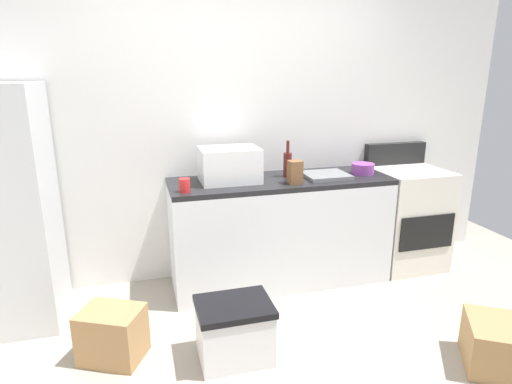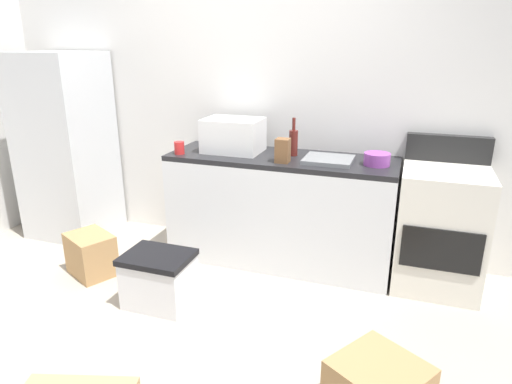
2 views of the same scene
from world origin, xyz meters
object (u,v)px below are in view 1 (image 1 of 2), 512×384
at_px(microwave, 229,165).
at_px(coffee_mug, 185,185).
at_px(stove_oven, 406,216).
at_px(cardboard_box_large, 112,334).
at_px(mixing_bowl, 363,169).
at_px(storage_bin, 234,330).
at_px(cardboard_box_small, 502,346).
at_px(knife_block, 295,172).
at_px(wine_bottle, 288,164).

xyz_separation_m(microwave, coffee_mug, (-0.38, -0.22, -0.09)).
xyz_separation_m(stove_oven, cardboard_box_large, (-2.56, -0.73, -0.30)).
bearing_deg(microwave, mixing_bowl, -2.45).
bearing_deg(storage_bin, cardboard_box_small, -18.93).
distance_m(coffee_mug, mixing_bowl, 1.54).
relative_size(cardboard_box_large, storage_bin, 0.80).
xyz_separation_m(stove_oven, storage_bin, (-1.83, -0.93, -0.27)).
height_order(knife_block, mixing_bowl, knife_block).
relative_size(microwave, wine_bottle, 1.53).
bearing_deg(wine_bottle, coffee_mug, -164.05).
relative_size(microwave, knife_block, 2.56).
bearing_deg(cardboard_box_large, microwave, 39.12).
bearing_deg(stove_oven, cardboard_box_large, -164.15).
xyz_separation_m(microwave, mixing_bowl, (1.15, -0.05, -0.09)).
relative_size(stove_oven, wine_bottle, 3.67).
height_order(microwave, coffee_mug, microwave).
height_order(microwave, cardboard_box_large, microwave).
bearing_deg(knife_block, wine_bottle, 84.77).
bearing_deg(mixing_bowl, stove_oven, 3.03).
height_order(cardboard_box_small, storage_bin, storage_bin).
relative_size(stove_oven, coffee_mug, 11.00).
bearing_deg(cardboard_box_small, storage_bin, 161.07).
distance_m(knife_block, storage_bin, 1.28).
height_order(stove_oven, cardboard_box_small, stove_oven).
xyz_separation_m(cardboard_box_small, storage_bin, (-1.53, 0.53, 0.05)).
distance_m(stove_oven, cardboard_box_small, 1.52).
bearing_deg(mixing_bowl, knife_block, -167.48).
relative_size(wine_bottle, knife_block, 1.67).
bearing_deg(cardboard_box_small, knife_block, 124.15).
xyz_separation_m(knife_block, storage_bin, (-0.66, -0.75, -0.80)).
height_order(wine_bottle, knife_block, wine_bottle).
distance_m(microwave, cardboard_box_large, 1.47).
xyz_separation_m(wine_bottle, coffee_mug, (-0.88, -0.25, -0.06)).
bearing_deg(mixing_bowl, cardboard_box_large, -161.30).
height_order(wine_bottle, storage_bin, wine_bottle).
distance_m(stove_oven, wine_bottle, 1.27).
distance_m(coffee_mug, cardboard_box_small, 2.28).
relative_size(stove_oven, mixing_bowl, 5.79).
xyz_separation_m(coffee_mug, knife_block, (0.85, 0.02, 0.04)).
bearing_deg(cardboard_box_large, cardboard_box_small, -17.83).
distance_m(wine_bottle, cardboard_box_large, 1.83).
distance_m(coffee_mug, cardboard_box_large, 1.09).
xyz_separation_m(wine_bottle, knife_block, (-0.02, -0.23, -0.02)).
xyz_separation_m(microwave, cardboard_box_large, (-0.92, -0.75, -0.87)).
distance_m(wine_bottle, cardboard_box_small, 1.93).
bearing_deg(cardboard_box_small, microwave, 132.25).
distance_m(stove_oven, coffee_mug, 2.08).
bearing_deg(coffee_mug, storage_bin, -75.52).
relative_size(stove_oven, storage_bin, 2.39).
distance_m(knife_block, cardboard_box_large, 1.71).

